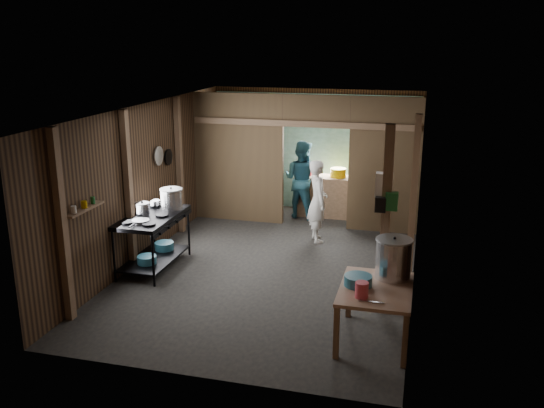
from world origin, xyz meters
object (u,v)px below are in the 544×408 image
(cook, at_px, (318,201))
(stock_pot, at_px, (393,259))
(gas_range, at_px, (153,242))
(stove_pot_large, at_px, (172,200))
(prep_table, at_px, (375,314))
(yellow_tub, at_px, (338,173))
(pink_bucket, at_px, (362,290))

(cook, bearing_deg, stock_pot, -177.33)
(gas_range, bearing_deg, stove_pot_large, 67.20)
(prep_table, xyz_separation_m, stock_pot, (0.17, 0.36, 0.61))
(yellow_tub, bearing_deg, pink_bucket, -78.60)
(stock_pot, bearing_deg, prep_table, -115.31)
(stove_pot_large, distance_m, yellow_tub, 3.94)
(prep_table, relative_size, stove_pot_large, 3.22)
(stove_pot_large, height_order, cook, cook)
(pink_bucket, height_order, yellow_tub, yellow_tub)
(gas_range, relative_size, yellow_tub, 4.59)
(stove_pot_large, bearing_deg, stock_pot, -22.52)
(gas_range, bearing_deg, prep_table, -22.01)
(stock_pot, bearing_deg, cook, 116.26)
(prep_table, height_order, stove_pot_large, stove_pot_large)
(stove_pot_large, xyz_separation_m, pink_bucket, (3.40, -2.23, -0.26))
(stove_pot_large, relative_size, cook, 0.24)
(prep_table, height_order, yellow_tub, yellow_tub)
(pink_bucket, distance_m, cook, 4.01)
(stock_pot, relative_size, pink_bucket, 2.83)
(yellow_tub, xyz_separation_m, cook, (-0.13, -1.61, -0.18))
(yellow_tub, bearing_deg, prep_table, -76.37)
(stock_pot, bearing_deg, gas_range, 163.70)
(pink_bucket, bearing_deg, cook, 107.81)
(stock_pot, bearing_deg, yellow_tub, 106.57)
(gas_range, height_order, stove_pot_large, stove_pot_large)
(pink_bucket, bearing_deg, prep_table, 66.65)
(prep_table, bearing_deg, stock_pot, 64.69)
(stock_pot, height_order, yellow_tub, stock_pot)
(gas_range, xyz_separation_m, pink_bucket, (3.57, -1.83, 0.36))
(gas_range, bearing_deg, cook, 40.30)
(stove_pot_large, xyz_separation_m, stock_pot, (3.71, -1.54, -0.10))
(stove_pot_large, bearing_deg, cook, 36.06)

